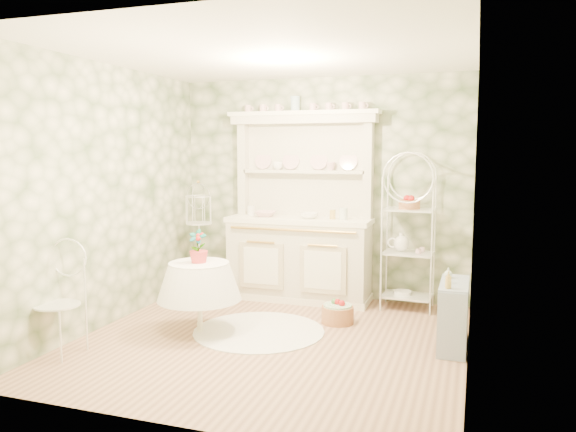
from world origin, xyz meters
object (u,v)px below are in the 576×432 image
(birdcage_stand, at_px, (199,238))
(floor_basket, at_px, (338,314))
(kitchen_dresser, at_px, (299,206))
(round_table, at_px, (200,303))
(side_shelf, at_px, (454,314))
(cafe_chair, at_px, (57,300))
(bakers_rack, at_px, (409,230))

(birdcage_stand, height_order, floor_basket, birdcage_stand)
(kitchen_dresser, bearing_deg, round_table, -110.03)
(side_shelf, xyz_separation_m, floor_basket, (-1.19, 0.37, -0.21))
(kitchen_dresser, xyz_separation_m, side_shelf, (1.86, -1.16, -0.83))
(kitchen_dresser, relative_size, floor_basket, 7.41)
(birdcage_stand, bearing_deg, kitchen_dresser, 7.64)
(cafe_chair, bearing_deg, round_table, 35.05)
(bakers_rack, relative_size, side_shelf, 2.49)
(kitchen_dresser, distance_m, floor_basket, 1.48)
(side_shelf, xyz_separation_m, birdcage_stand, (-3.13, 0.99, 0.41))
(side_shelf, relative_size, floor_basket, 2.37)
(kitchen_dresser, distance_m, side_shelf, 2.35)
(kitchen_dresser, bearing_deg, birdcage_stand, -172.36)
(kitchen_dresser, xyz_separation_m, cafe_chair, (-1.48, -2.48, -0.65))
(kitchen_dresser, relative_size, bakers_rack, 1.26)
(side_shelf, xyz_separation_m, cafe_chair, (-3.34, -1.31, 0.18))
(kitchen_dresser, relative_size, round_table, 3.84)
(kitchen_dresser, height_order, side_shelf, kitchen_dresser)
(round_table, distance_m, cafe_chair, 1.33)
(bakers_rack, bearing_deg, floor_basket, -124.44)
(kitchen_dresser, xyz_separation_m, round_table, (-0.56, -1.53, -0.85))
(side_shelf, distance_m, floor_basket, 1.26)
(bakers_rack, height_order, round_table, bakers_rack)
(cafe_chair, bearing_deg, side_shelf, 10.84)
(birdcage_stand, bearing_deg, floor_basket, -17.70)
(round_table, bearing_deg, kitchen_dresser, 69.97)
(birdcage_stand, bearing_deg, side_shelf, -17.58)
(kitchen_dresser, distance_m, cafe_chair, 2.96)
(kitchen_dresser, bearing_deg, bakers_rack, 0.23)
(side_shelf, height_order, birdcage_stand, birdcage_stand)
(side_shelf, height_order, cafe_chair, cafe_chair)
(kitchen_dresser, distance_m, bakers_rack, 1.33)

